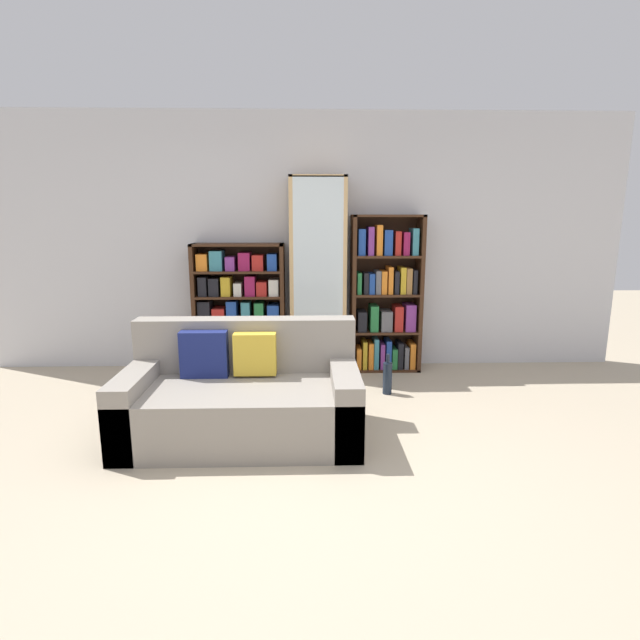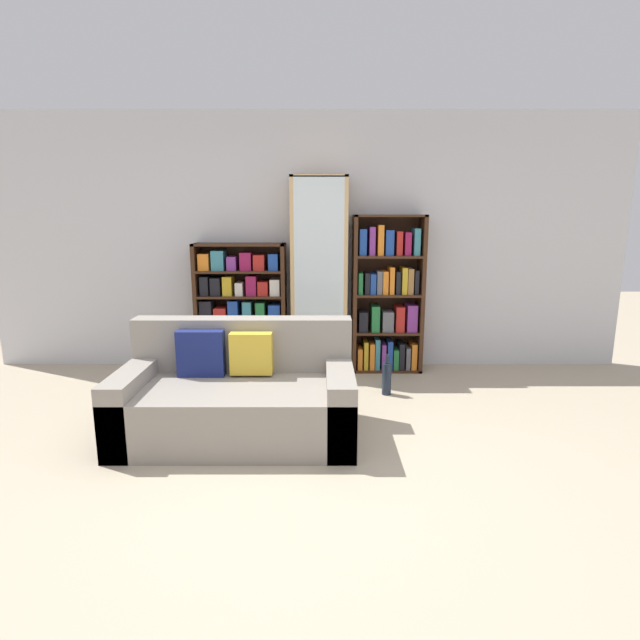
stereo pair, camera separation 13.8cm
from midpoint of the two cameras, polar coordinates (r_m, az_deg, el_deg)
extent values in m
plane|color=tan|center=(3.31, -2.83, -17.89)|extent=(16.00, 16.00, 0.00)
cube|color=silver|center=(5.43, -2.47, 8.78)|extent=(6.85, 0.06, 2.70)
cube|color=gray|center=(3.84, -9.95, -10.24)|extent=(1.73, 0.92, 0.42)
cube|color=gray|center=(4.04, -9.45, -2.78)|extent=(1.73, 0.20, 0.43)
cube|color=gray|center=(4.00, -21.04, -9.04)|extent=(0.20, 0.92, 0.54)
cube|color=gray|center=(3.78, 1.73, -9.42)|extent=(0.20, 0.92, 0.54)
cube|color=navy|center=(3.95, -14.10, -3.81)|extent=(0.36, 0.12, 0.36)
cube|color=gold|center=(3.89, -8.47, -3.84)|extent=(0.32, 0.12, 0.32)
cube|color=#3D2314|center=(5.43, -14.67, 1.28)|extent=(0.04, 0.32, 1.36)
cube|color=#3D2314|center=(5.30, -5.03, 1.37)|extent=(0.04, 0.32, 1.36)
cube|color=#3D2314|center=(5.27, -10.17, 8.47)|extent=(0.95, 0.32, 0.02)
cube|color=#3D2314|center=(5.51, -9.66, -5.51)|extent=(0.95, 0.32, 0.02)
cube|color=#3D2314|center=(5.50, -9.69, 1.62)|extent=(0.95, 0.01, 1.36)
cube|color=#3D2314|center=(5.43, -9.76, -2.75)|extent=(0.87, 0.32, 0.02)
cube|color=#3D2314|center=(5.37, -9.86, -0.05)|extent=(0.87, 0.32, 0.02)
cube|color=#3D2314|center=(5.33, -9.96, 2.71)|extent=(0.87, 0.32, 0.02)
cube|color=#3D2314|center=(5.29, -10.06, 5.51)|extent=(0.87, 0.32, 0.02)
cube|color=#8E1947|center=(5.54, -13.68, -4.57)|extent=(0.06, 0.24, 0.16)
cube|color=#AD231E|center=(5.52, -12.81, -4.56)|extent=(0.06, 0.24, 0.17)
cube|color=#7A3384|center=(5.50, -11.87, -4.51)|extent=(0.07, 0.24, 0.18)
cube|color=#237038|center=(5.49, -11.01, -4.42)|extent=(0.07, 0.24, 0.20)
cube|color=#237038|center=(5.48, -10.11, -4.65)|extent=(0.08, 0.24, 0.15)
cube|color=#8E1947|center=(5.47, -9.23, -4.59)|extent=(0.07, 0.24, 0.17)
cube|color=orange|center=(5.46, -8.36, -4.74)|extent=(0.07, 0.24, 0.14)
cube|color=#7A3384|center=(5.45, -7.46, -4.74)|extent=(0.07, 0.24, 0.14)
cube|color=#237038|center=(5.44, -6.56, -4.63)|extent=(0.06, 0.24, 0.16)
cube|color=teal|center=(5.43, -5.67, -4.39)|extent=(0.06, 0.24, 0.21)
cube|color=#8E1947|center=(5.47, -13.78, -1.73)|extent=(0.07, 0.24, 0.18)
cube|color=#AD231E|center=(5.45, -12.87, -1.81)|extent=(0.06, 0.24, 0.17)
cube|color=#5B5B60|center=(5.44, -12.06, -1.91)|extent=(0.06, 0.24, 0.14)
cube|color=beige|center=(5.42, -11.12, -1.71)|extent=(0.06, 0.24, 0.18)
cube|color=black|center=(5.41, -10.26, -1.72)|extent=(0.07, 0.24, 0.18)
cube|color=#1E4293|center=(5.40, -9.40, -1.76)|extent=(0.07, 0.24, 0.17)
cube|color=teal|center=(5.38, -8.44, -1.76)|extent=(0.07, 0.24, 0.17)
cube|color=olive|center=(5.38, -7.56, -1.88)|extent=(0.05, 0.24, 0.15)
cube|color=#7A3384|center=(5.37, -6.65, -1.88)|extent=(0.06, 0.24, 0.15)
cube|color=#1E4293|center=(5.36, -5.78, -1.70)|extent=(0.05, 0.24, 0.18)
cube|color=black|center=(5.41, -13.68, 1.10)|extent=(0.12, 0.24, 0.21)
cube|color=#AD231E|center=(5.38, -12.13, 0.73)|extent=(0.13, 0.24, 0.13)
cube|color=#1E4293|center=(5.35, -10.69, 1.14)|extent=(0.10, 0.24, 0.21)
cube|color=teal|center=(5.33, -9.15, 1.10)|extent=(0.09, 0.24, 0.20)
cube|color=#237038|center=(5.32, -7.67, 1.07)|extent=(0.09, 0.24, 0.19)
cube|color=#1E4293|center=(5.31, -6.09, 0.95)|extent=(0.12, 0.24, 0.16)
cube|color=black|center=(5.37, -13.84, 3.81)|extent=(0.09, 0.24, 0.20)
cube|color=black|center=(5.34, -12.64, 3.76)|extent=(0.10, 0.24, 0.18)
cube|color=gold|center=(5.32, -11.34, 3.86)|extent=(0.09, 0.24, 0.20)
cube|color=beige|center=(5.31, -10.03, 3.54)|extent=(0.08, 0.24, 0.14)
cube|color=#8E1947|center=(5.28, -8.68, 3.94)|extent=(0.10, 0.24, 0.21)
cube|color=#AD231E|center=(5.28, -7.38, 3.64)|extent=(0.10, 0.24, 0.15)
cube|color=beige|center=(5.26, -6.04, 3.78)|extent=(0.10, 0.24, 0.17)
cube|color=orange|center=(5.34, -13.92, 6.45)|extent=(0.11, 0.24, 0.17)
cube|color=teal|center=(5.31, -12.41, 6.67)|extent=(0.13, 0.24, 0.20)
cube|color=#7A3384|center=(5.29, -10.88, 6.38)|extent=(0.09, 0.24, 0.14)
cube|color=#8E1947|center=(5.26, -9.33, 6.64)|extent=(0.12, 0.24, 0.18)
cube|color=#AD231E|center=(5.25, -7.84, 6.54)|extent=(0.11, 0.24, 0.16)
cube|color=#1E4293|center=(5.23, -6.23, 6.63)|extent=(0.10, 0.24, 0.17)
cube|color=tan|center=(5.23, -4.00, 4.97)|extent=(0.04, 0.36, 2.03)
cube|color=tan|center=(5.23, 1.94, 5.00)|extent=(0.04, 0.36, 2.03)
cube|color=tan|center=(5.20, -1.07, 16.04)|extent=(0.58, 0.36, 0.02)
cube|color=tan|center=(5.44, -0.99, -5.58)|extent=(0.58, 0.36, 0.02)
cube|color=tan|center=(5.40, -1.05, 5.21)|extent=(0.58, 0.01, 2.03)
cube|color=silver|center=(5.05, -1.01, 4.75)|extent=(0.50, 0.01, 2.01)
cube|color=tan|center=(5.34, -1.01, -2.07)|extent=(0.50, 0.32, 0.02)
cube|color=tan|center=(5.27, -1.02, 1.42)|extent=(0.50, 0.32, 0.02)
cube|color=tan|center=(5.22, -1.03, 4.99)|extent=(0.50, 0.32, 0.02)
cube|color=tan|center=(5.20, -1.05, 8.62)|extent=(0.50, 0.32, 0.02)
cube|color=tan|center=(5.19, -1.06, 12.26)|extent=(0.50, 0.32, 0.02)
cylinder|color=silver|center=(5.44, -2.82, -5.00)|extent=(0.01, 0.01, 0.08)
cone|color=silver|center=(5.41, -2.83, -4.09)|extent=(0.08, 0.08, 0.10)
cylinder|color=silver|center=(5.41, -1.61, -5.07)|extent=(0.01, 0.01, 0.08)
cone|color=silver|center=(5.39, -1.61, -4.16)|extent=(0.08, 0.08, 0.10)
cylinder|color=silver|center=(5.42, -0.38, -5.05)|extent=(0.01, 0.01, 0.08)
cone|color=silver|center=(5.39, -0.39, -4.13)|extent=(0.08, 0.08, 0.10)
cylinder|color=silver|center=(5.44, 0.83, -4.97)|extent=(0.01, 0.01, 0.08)
cone|color=silver|center=(5.42, 0.83, -4.06)|extent=(0.08, 0.08, 0.10)
cylinder|color=silver|center=(5.32, -3.07, -1.60)|extent=(0.01, 0.01, 0.07)
cone|color=silver|center=(5.31, -3.08, -0.76)|extent=(0.05, 0.05, 0.09)
cylinder|color=silver|center=(5.32, -2.25, -1.61)|extent=(0.01, 0.01, 0.07)
cone|color=silver|center=(5.30, -2.25, -0.77)|extent=(0.05, 0.05, 0.09)
cylinder|color=silver|center=(5.32, -1.42, -1.60)|extent=(0.01, 0.01, 0.07)
cone|color=silver|center=(5.30, -1.42, -0.76)|extent=(0.05, 0.05, 0.09)
cylinder|color=silver|center=(5.33, -0.60, -1.57)|extent=(0.01, 0.01, 0.07)
cone|color=silver|center=(5.31, -0.60, -0.73)|extent=(0.05, 0.05, 0.09)
cylinder|color=silver|center=(5.32, 0.23, -1.59)|extent=(0.01, 0.01, 0.07)
cone|color=silver|center=(5.30, 0.23, -0.75)|extent=(0.05, 0.05, 0.09)
cylinder|color=silver|center=(5.35, 1.05, -1.53)|extent=(0.01, 0.01, 0.07)
cone|color=silver|center=(5.33, 1.05, -0.69)|extent=(0.05, 0.05, 0.09)
cylinder|color=silver|center=(5.26, -2.90, 1.87)|extent=(0.01, 0.01, 0.06)
cone|color=silver|center=(5.25, -2.91, 2.63)|extent=(0.08, 0.08, 0.08)
cylinder|color=silver|center=(5.28, -1.65, 1.92)|extent=(0.01, 0.01, 0.06)
cone|color=silver|center=(5.27, -1.65, 2.67)|extent=(0.08, 0.08, 0.08)
cylinder|color=silver|center=(5.27, -0.40, 1.90)|extent=(0.01, 0.01, 0.06)
cone|color=silver|center=(5.26, -0.40, 2.66)|extent=(0.08, 0.08, 0.08)
cylinder|color=silver|center=(5.27, 0.85, 1.91)|extent=(0.01, 0.01, 0.06)
cone|color=silver|center=(5.26, 0.86, 2.66)|extent=(0.08, 0.08, 0.08)
cylinder|color=silver|center=(5.24, -3.14, 5.53)|extent=(0.01, 0.01, 0.07)
cone|color=silver|center=(5.23, -3.15, 6.41)|extent=(0.05, 0.05, 0.09)
cylinder|color=silver|center=(5.23, -2.30, 5.52)|extent=(0.01, 0.01, 0.07)
cone|color=silver|center=(5.22, -2.31, 6.41)|extent=(0.05, 0.05, 0.09)
cylinder|color=silver|center=(5.23, -1.46, 5.53)|extent=(0.01, 0.01, 0.07)
cone|color=silver|center=(5.22, -1.46, 6.41)|extent=(0.05, 0.05, 0.09)
cylinder|color=silver|center=(5.20, -0.61, 5.50)|extent=(0.01, 0.01, 0.07)
cone|color=silver|center=(5.19, -0.61, 6.39)|extent=(0.05, 0.05, 0.09)
cylinder|color=silver|center=(5.21, 0.24, 5.51)|extent=(0.01, 0.01, 0.07)
cone|color=silver|center=(5.20, 0.24, 6.40)|extent=(0.05, 0.05, 0.09)
cylinder|color=silver|center=(5.24, 1.07, 5.54)|extent=(0.01, 0.01, 0.07)
cone|color=silver|center=(5.23, 1.08, 6.42)|extent=(0.05, 0.05, 0.09)
cylinder|color=silver|center=(5.19, -3.19, 9.13)|extent=(0.01, 0.01, 0.07)
cone|color=silver|center=(5.18, -3.20, 10.04)|extent=(0.05, 0.05, 0.09)
cylinder|color=silver|center=(5.18, -2.33, 9.14)|extent=(0.01, 0.01, 0.07)
cone|color=silver|center=(5.18, -2.34, 10.04)|extent=(0.05, 0.05, 0.09)
cylinder|color=silver|center=(5.20, -1.48, 9.16)|extent=(0.01, 0.01, 0.07)
cone|color=silver|center=(5.20, -1.48, 10.06)|extent=(0.05, 0.05, 0.09)
cylinder|color=silver|center=(5.21, -0.62, 9.16)|extent=(0.01, 0.01, 0.07)
cone|color=silver|center=(5.21, -0.63, 10.06)|extent=(0.05, 0.05, 0.09)
cylinder|color=silver|center=(5.21, 0.23, 9.16)|extent=(0.01, 0.01, 0.07)
cone|color=silver|center=(5.21, 0.23, 10.06)|extent=(0.05, 0.05, 0.09)
cylinder|color=silver|center=(5.20, 1.09, 9.15)|extent=(0.01, 0.01, 0.07)
cone|color=silver|center=(5.19, 1.10, 10.06)|extent=(0.05, 0.05, 0.09)
cylinder|color=silver|center=(5.19, -3.23, 12.87)|extent=(0.01, 0.01, 0.09)
cone|color=silver|center=(5.20, -3.25, 13.95)|extent=(0.05, 0.05, 0.11)
cylinder|color=silver|center=(5.20, -2.36, 12.87)|extent=(0.01, 0.01, 0.09)
cone|color=silver|center=(5.21, -2.37, 13.95)|extent=(0.05, 0.05, 0.11)
cylinder|color=silver|center=(5.19, -1.50, 12.88)|extent=(0.01, 0.01, 0.09)
cone|color=silver|center=(5.19, -1.50, 13.97)|extent=(0.05, 0.05, 0.11)
cylinder|color=silver|center=(5.19, -0.63, 12.89)|extent=(0.01, 0.01, 0.09)
cone|color=silver|center=(5.20, -0.63, 13.97)|extent=(0.05, 0.05, 0.11)
cylinder|color=silver|center=(5.19, 0.24, 12.89)|extent=(0.01, 0.01, 0.09)
cone|color=silver|center=(5.19, 0.24, 13.97)|extent=(0.05, 0.05, 0.11)
cylinder|color=silver|center=(5.18, 1.12, 12.89)|extent=(0.01, 0.01, 0.09)
cone|color=silver|center=(5.18, 1.12, 13.97)|extent=(0.05, 0.05, 0.11)
cube|color=#3D2314|center=(5.29, 3.00, 2.97)|extent=(0.04, 0.32, 1.65)
cube|color=#3D2314|center=(5.39, 10.48, 2.96)|extent=(0.04, 0.32, 1.65)
cube|color=#3D2314|center=(5.27, 6.99, 11.74)|extent=(0.74, 0.32, 0.02)
cube|color=#3D2314|center=(5.51, 6.57, -5.41)|extent=(0.74, 0.32, 0.02)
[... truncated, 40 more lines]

